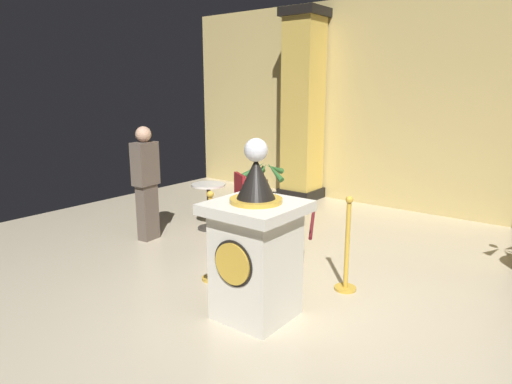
% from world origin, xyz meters
% --- Properties ---
extents(ground_plane, '(10.71, 10.71, 0.00)m').
position_xyz_m(ground_plane, '(0.00, 0.00, 0.00)').
color(ground_plane, beige).
extents(back_wall, '(10.71, 0.16, 3.78)m').
position_xyz_m(back_wall, '(0.00, 4.55, 1.89)').
color(back_wall, tan).
rests_on(back_wall, ground_plane).
extents(pedestal_clock, '(0.82, 0.82, 1.74)m').
position_xyz_m(pedestal_clock, '(-0.10, -0.28, 0.69)').
color(pedestal_clock, silver).
rests_on(pedestal_clock, ground_plane).
extents(stanchion_near, '(0.24, 0.24, 1.07)m').
position_xyz_m(stanchion_near, '(0.33, 0.78, 0.38)').
color(stanchion_near, gold).
rests_on(stanchion_near, ground_plane).
extents(stanchion_far, '(0.24, 0.24, 1.06)m').
position_xyz_m(stanchion_far, '(-1.02, 0.08, 0.37)').
color(stanchion_far, gold).
rests_on(stanchion_far, ground_plane).
extents(velvet_rope, '(1.06, 1.05, 0.22)m').
position_xyz_m(velvet_rope, '(-0.35, 0.43, 0.79)').
color(velvet_rope, '#591419').
extents(column_left, '(0.75, 0.75, 3.63)m').
position_xyz_m(column_left, '(-2.35, 4.11, 1.80)').
color(column_left, black).
rests_on(column_left, ground_plane).
extents(potted_palm_left, '(0.78, 0.85, 0.99)m').
position_xyz_m(potted_palm_left, '(-2.10, 2.57, 0.29)').
color(potted_palm_left, black).
rests_on(potted_palm_left, ground_plane).
extents(bystander_guest, '(0.26, 0.38, 1.66)m').
position_xyz_m(bystander_guest, '(-2.76, 0.56, 0.88)').
color(bystander_guest, brown).
rests_on(bystander_guest, ground_plane).
extents(cafe_table, '(0.52, 0.52, 0.73)m').
position_xyz_m(cafe_table, '(-2.39, 1.47, 0.46)').
color(cafe_table, '#332D28').
rests_on(cafe_table, ground_plane).
extents(cafe_chair_red, '(0.55, 0.55, 0.96)m').
position_xyz_m(cafe_chair_red, '(-1.80, 1.39, 0.57)').
color(cafe_chair_red, black).
rests_on(cafe_chair_red, ground_plane).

